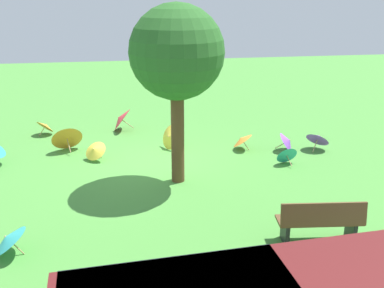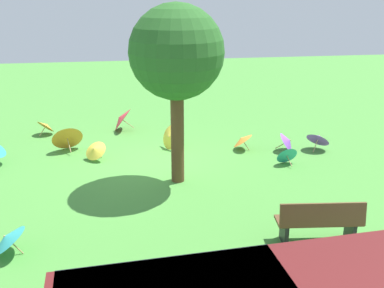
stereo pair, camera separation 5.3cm
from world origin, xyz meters
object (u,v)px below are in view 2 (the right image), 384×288
shade_tree (177,54)px  parasol_purple_4 (288,141)px  parasol_orange_1 (67,136)px  parasol_red_0 (121,119)px  park_bench (320,222)px  parasol_orange_3 (242,139)px  parasol_yellow_0 (95,150)px  parasol_teal_2 (7,238)px  parasol_purple_1 (318,138)px  parasol_orange_0 (46,126)px  parasol_teal_0 (286,154)px  parasol_yellow_1 (170,137)px

shade_tree → parasol_purple_4: 4.86m
parasol_orange_1 → parasol_red_0: 2.38m
park_bench → parasol_orange_3: park_bench is taller
parasol_orange_3 → parasol_orange_1: bearing=-9.1°
park_bench → parasol_yellow_0: size_ratio=2.00×
park_bench → parasol_teal_2: size_ratio=2.29×
parasol_purple_1 → parasol_orange_3: bearing=-9.6°
parasol_orange_3 → parasol_orange_0: bearing=-22.7°
park_bench → parasol_teal_0: 4.12m
shade_tree → parasol_yellow_1: size_ratio=4.96×
park_bench → parasol_red_0: (3.60, -7.92, -0.04)m
park_bench → parasol_orange_1: size_ratio=1.56×
parasol_orange_0 → parasol_orange_1: bearing=116.6°
shade_tree → parasol_orange_0: 6.60m
parasol_red_0 → parasol_teal_2: bearing=73.9°
shade_tree → parasol_teal_0: bearing=-168.1°
parasol_yellow_0 → parasol_teal_0: size_ratio=1.32×
parasol_yellow_1 → parasol_teal_0: size_ratio=1.40×
shade_tree → parasol_purple_4: size_ratio=5.50×
parasol_yellow_1 → parasol_red_0: size_ratio=0.82×
parasol_red_0 → parasol_yellow_1: bearing=124.2°
parasol_yellow_1 → parasol_red_0: parasol_red_0 is taller
parasol_yellow_0 → parasol_orange_1: size_ratio=0.78×
parasol_orange_0 → parasol_teal_0: bearing=151.0°
parasol_purple_1 → parasol_red_0: parasol_red_0 is taller
park_bench → parasol_red_0: size_ratio=1.54×
parasol_yellow_0 → parasol_yellow_1: bearing=-163.4°
park_bench → parasol_orange_0: 9.95m
parasol_yellow_0 → parasol_orange_1: parasol_orange_1 is taller
shade_tree → park_bench: bearing=123.6°
parasol_teal_2 → parasol_purple_4: bearing=-147.8°
parasol_purple_1 → parasol_teal_0: size_ratio=1.49×
parasol_teal_0 → parasol_orange_1: size_ratio=0.60×
parasol_orange_1 → parasol_teal_0: bearing=160.5°
shade_tree → parasol_orange_3: size_ratio=5.11×
parasol_purple_4 → shade_tree: bearing=24.7°
parasol_teal_2 → parasol_teal_0: bearing=-152.3°
parasol_red_0 → parasol_orange_3: size_ratio=1.25×
parasol_purple_1 → parasol_teal_2: 9.12m
parasol_yellow_0 → parasol_orange_1: 1.37m
parasol_teal_0 → park_bench: bearing=77.5°
parasol_red_0 → parasol_orange_3: 4.42m
shade_tree → parasol_yellow_1: bearing=-92.0°
parasol_orange_1 → park_bench: bearing=130.2°
parasol_red_0 → parasol_orange_3: (-3.59, 2.57, -0.10)m
parasol_orange_0 → parasol_orange_1: (-0.85, 1.70, 0.13)m
park_bench → shade_tree: 4.86m
parasol_yellow_1 → parasol_purple_1: (-4.42, 0.83, -0.01)m
shade_tree → parasol_teal_0: 4.31m
parasol_orange_0 → parasol_purple_1: 8.85m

